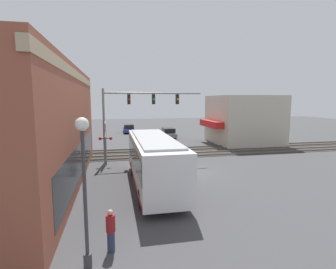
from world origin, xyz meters
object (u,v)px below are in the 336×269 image
object	(u,v)px
parked_car_blue	(129,129)
streetlamp	(84,181)
parked_car_white	(158,142)
city_bus	(154,160)
crossing_signal	(106,138)
pedestrian_near_bus	(168,160)
parked_car_grey	(168,133)
pedestrian_by_lamp	(111,230)

from	to	relation	value
parked_car_blue	streetlamp	bearing A→B (deg)	174.70
parked_car_white	city_bus	bearing A→B (deg)	169.30
crossing_signal	pedestrian_near_bus	distance (m)	5.96
parked_car_white	parked_car_grey	distance (m)	8.19
city_bus	crossing_signal	world-z (taller)	crossing_signal
city_bus	parked_car_blue	xyz separation A→B (m)	(29.15, -0.00, -1.12)
parked_car_white	crossing_signal	bearing A→B (deg)	140.49
city_bus	pedestrian_by_lamp	world-z (taller)	city_bus
city_bus	pedestrian_by_lamp	size ratio (longest dim) A/B	6.26
streetlamp	parked_car_white	xyz separation A→B (m)	(21.57, -6.03, -2.39)
parked_car_blue	crossing_signal	bearing A→B (deg)	171.87
city_bus	parked_car_grey	bearing A→B (deg)	-14.12
streetlamp	parked_car_white	size ratio (longest dim) A/B	1.14
pedestrian_near_bus	streetlamp	bearing A→B (deg)	155.91
parked_car_blue	pedestrian_near_bus	distance (m)	25.54
crossing_signal	parked_car_blue	distance (m)	22.70
parked_car_grey	parked_car_white	bearing A→B (deg)	160.01
crossing_signal	parked_car_blue	xyz separation A→B (m)	(22.42, -3.20, -1.62)
streetlamp	parked_car_white	bearing A→B (deg)	-15.61
crossing_signal	parked_car_white	xyz separation A→B (m)	(7.04, -5.80, -1.66)
crossing_signal	parked_car_blue	bearing A→B (deg)	-8.13
parked_car_blue	pedestrian_by_lamp	xyz separation A→B (m)	(-36.13, 2.67, 0.14)
city_bus	streetlamp	bearing A→B (deg)	156.29
parked_car_grey	pedestrian_near_bus	bearing A→B (deg)	168.26
crossing_signal	parked_car_grey	world-z (taller)	crossing_signal
parked_car_white	parked_car_blue	bearing A→B (deg)	9.59
streetlamp	pedestrian_near_bus	bearing A→B (deg)	-24.09
city_bus	parked_car_blue	distance (m)	29.17
city_bus	pedestrian_by_lamp	xyz separation A→B (m)	(-6.99, 2.67, -0.98)
city_bus	pedestrian_near_bus	size ratio (longest dim) A/B	6.01
parked_car_grey	city_bus	bearing A→B (deg)	165.88
parked_car_grey	parked_car_blue	size ratio (longest dim) A/B	0.92
parked_car_grey	pedestrian_by_lamp	world-z (taller)	pedestrian_by_lamp
parked_car_white	pedestrian_near_bus	xyz separation A→B (m)	(-10.10, 0.90, 0.23)
streetlamp	parked_car_grey	distance (m)	30.66
city_bus	parked_car_blue	world-z (taller)	city_bus
city_bus	streetlamp	distance (m)	8.61
streetlamp	pedestrian_near_bus	distance (m)	12.75
pedestrian_by_lamp	pedestrian_near_bus	distance (m)	11.51
parked_car_blue	pedestrian_near_bus	bearing A→B (deg)	-176.18
pedestrian_by_lamp	pedestrian_near_bus	xyz separation A→B (m)	(10.65, -4.37, 0.04)
parked_car_grey	pedestrian_near_bus	xyz separation A→B (m)	(-17.80, 3.70, 0.16)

